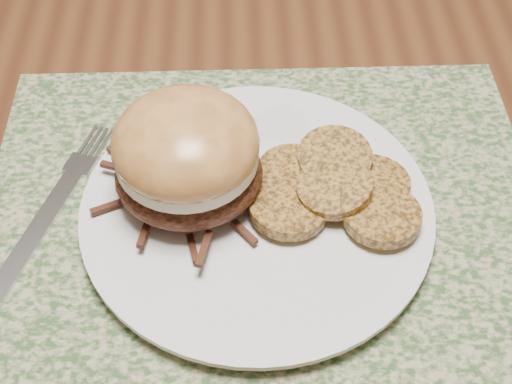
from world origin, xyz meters
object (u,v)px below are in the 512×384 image
dining_table (336,198)px  fork (52,208)px  pork_sandwich (187,156)px  dinner_plate (257,211)px

dining_table → fork: 0.27m
dining_table → fork: fork is taller
dining_table → fork: bearing=-163.0°
fork → pork_sandwich: bearing=20.5°
dining_table → pork_sandwich: (-0.13, -0.07, 0.14)m
dinner_plate → fork: 0.16m
dinner_plate → fork: size_ratio=1.37×
dining_table → pork_sandwich: bearing=-151.0°
pork_sandwich → dining_table: bearing=27.3°
dinner_plate → fork: (-0.16, 0.01, -0.01)m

